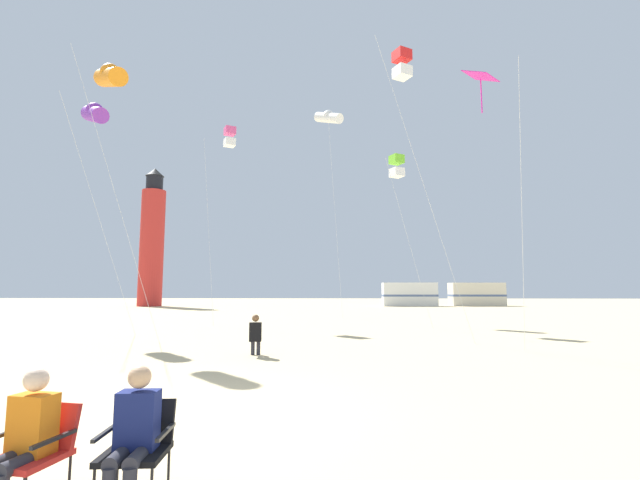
# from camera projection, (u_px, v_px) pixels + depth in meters

# --- Properties ---
(ground) EXTENTS (200.00, 200.00, 0.00)m
(ground) POSITION_uv_depth(u_px,v_px,m) (152.00, 416.00, 6.43)
(ground) COLOR #D3BC8C
(camp_chair_red) EXTENTS (0.62, 0.64, 0.82)m
(camp_chair_red) POSITION_uv_depth(u_px,v_px,m) (37.00, 445.00, 3.79)
(camp_chair_red) COLOR red
(camp_chair_red) RESTS_ON ground
(spectator_red_chair) EXTENTS (0.39, 0.54, 1.16)m
(spectator_red_chair) POSITION_uv_depth(u_px,v_px,m) (24.00, 437.00, 3.67)
(spectator_red_chair) COLOR orange
(spectator_red_chair) RESTS_ON ground
(camp_chair_black) EXTENTS (0.59, 0.61, 0.82)m
(camp_chair_black) POSITION_uv_depth(u_px,v_px,m) (139.00, 441.00, 3.91)
(camp_chair_black) COLOR black
(camp_chair_black) RESTS_ON ground
(spectator_black_chair) EXTENTS (0.36, 0.52, 1.16)m
(spectator_black_chair) POSITION_uv_depth(u_px,v_px,m) (134.00, 432.00, 3.78)
(spectator_black_chair) COLOR navy
(spectator_black_chair) RESTS_ON ground
(kite_flyer_standing) EXTENTS (0.38, 0.54, 1.16)m
(kite_flyer_standing) POSITION_uv_depth(u_px,v_px,m) (255.00, 334.00, 12.38)
(kite_flyer_standing) COLOR black
(kite_flyer_standing) RESTS_ON ground
(kite_box_rainbow) EXTENTS (2.01, 2.01, 11.39)m
(kite_box_rainbow) POSITION_uv_depth(u_px,v_px,m) (230.00, 137.00, 25.81)
(kite_box_rainbow) COLOR silver
(kite_box_rainbow) RESTS_ON ground
(kite_tube_white) EXTENTS (2.23, 2.28, 14.53)m
(kite_tube_white) POSITION_uv_depth(u_px,v_px,m) (329.00, 117.00, 30.56)
(kite_tube_white) COLOR silver
(kite_tube_white) RESTS_ON ground
(kite_box_lime) EXTENTS (2.22, 1.90, 8.82)m
(kite_box_lime) POSITION_uv_depth(u_px,v_px,m) (397.00, 166.00, 22.77)
(kite_box_lime) COLOR silver
(kite_box_lime) RESTS_ON ground
(kite_tube_orange) EXTENTS (3.50, 3.54, 10.73)m
(kite_tube_orange) POSITION_uv_depth(u_px,v_px,m) (110.00, 76.00, 16.91)
(kite_tube_orange) COLOR silver
(kite_tube_orange) RESTS_ON ground
(kite_box_scarlet) EXTENTS (3.37, 2.53, 11.49)m
(kite_box_scarlet) POSITION_uv_depth(u_px,v_px,m) (402.00, 65.00, 17.73)
(kite_box_scarlet) COLOR silver
(kite_box_scarlet) RESTS_ON ground
(kite_tube_violet) EXTENTS (3.50, 3.54, 10.46)m
(kite_tube_violet) POSITION_uv_depth(u_px,v_px,m) (95.00, 114.00, 19.78)
(kite_tube_violet) COLOR silver
(kite_tube_violet) RESTS_ON ground
(kite_diamond_magenta) EXTENTS (1.81, 1.91, 8.70)m
(kite_diamond_magenta) POSITION_uv_depth(u_px,v_px,m) (483.00, 86.00, 13.69)
(kite_diamond_magenta) COLOR silver
(kite_diamond_magenta) RESTS_ON ground
(lighthouse_distant) EXTENTS (2.80, 2.80, 16.80)m
(lighthouse_distant) POSITION_uv_depth(u_px,v_px,m) (152.00, 241.00, 53.07)
(lighthouse_distant) COLOR red
(lighthouse_distant) RESTS_ON ground
(rv_van_white) EXTENTS (6.50, 2.50, 2.80)m
(rv_van_white) POSITION_uv_depth(u_px,v_px,m) (409.00, 294.00, 52.92)
(rv_van_white) COLOR white
(rv_van_white) RESTS_ON ground
(rv_van_cream) EXTENTS (6.58, 2.77, 2.80)m
(rv_van_cream) POSITION_uv_depth(u_px,v_px,m) (477.00, 294.00, 53.66)
(rv_van_cream) COLOR beige
(rv_van_cream) RESTS_ON ground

